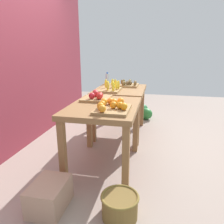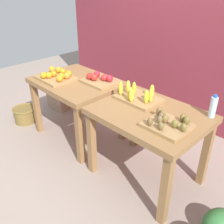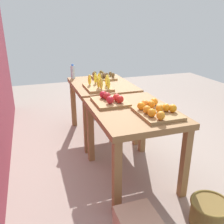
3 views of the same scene
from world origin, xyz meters
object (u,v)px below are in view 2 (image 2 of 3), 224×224
at_px(wicker_basket, 25,114).
at_px(kiwi_bin, 167,123).
at_px(orange_bin, 57,76).
at_px(banana_crate, 138,96).
at_px(display_table_left, 77,89).
at_px(display_table_right, 149,123).
at_px(apple_bin, 100,80).
at_px(cardboard_produce_box, 61,99).
at_px(water_bottle, 213,107).

bearing_deg(wicker_basket, kiwi_bin, 6.36).
bearing_deg(kiwi_bin, orange_bin, -178.58).
height_order(orange_bin, kiwi_bin, orange_bin).
distance_m(orange_bin, banana_crate, 1.11).
xyz_separation_m(display_table_left, display_table_right, (1.12, 0.00, 0.00)).
relative_size(apple_bin, cardboard_produce_box, 1.00).
xyz_separation_m(banana_crate, water_bottle, (0.68, 0.21, 0.05)).
bearing_deg(kiwi_bin, wicker_basket, -173.64).
height_order(display_table_right, apple_bin, apple_bin).
relative_size(water_bottle, cardboard_produce_box, 0.54).
xyz_separation_m(orange_bin, apple_bin, (0.45, 0.30, -0.00)).
bearing_deg(orange_bin, apple_bin, 33.71).
relative_size(apple_bin, wicker_basket, 1.19).
bearing_deg(apple_bin, display_table_right, -10.38).
height_order(display_table_right, banana_crate, banana_crate).
height_order(apple_bin, banana_crate, banana_crate).
xyz_separation_m(banana_crate, kiwi_bin, (0.50, -0.21, -0.01)).
bearing_deg(banana_crate, kiwi_bin, -22.93).
distance_m(display_table_left, orange_bin, 0.29).
height_order(orange_bin, wicker_basket, orange_bin).
relative_size(display_table_right, banana_crate, 2.36).
height_order(banana_crate, water_bottle, water_bottle).
relative_size(display_table_right, kiwi_bin, 2.85).
bearing_deg(water_bottle, orange_bin, -165.15).
distance_m(orange_bin, water_bottle, 1.82).
bearing_deg(display_table_right, kiwi_bin, -21.70).
bearing_deg(cardboard_produce_box, water_bottle, 0.58).
bearing_deg(banana_crate, display_table_right, -24.20).
height_order(display_table_left, water_bottle, water_bottle).
xyz_separation_m(orange_bin, banana_crate, (1.08, 0.25, 0.01)).
bearing_deg(orange_bin, water_bottle, 14.85).
bearing_deg(orange_bin, banana_crate, 13.16).
height_order(display_table_left, orange_bin, orange_bin).
relative_size(banana_crate, kiwi_bin, 1.20).
bearing_deg(apple_bin, cardboard_produce_box, 172.80).
distance_m(water_bottle, wicker_basket, 2.61).
distance_m(wicker_basket, cardboard_produce_box, 0.65).
relative_size(apple_bin, kiwi_bin, 1.09).
distance_m(orange_bin, cardboard_produce_box, 1.06).
bearing_deg(banana_crate, orange_bin, -166.84).
bearing_deg(kiwi_bin, banana_crate, 157.07).
relative_size(apple_bin, water_bottle, 1.86).
bearing_deg(banana_crate, wicker_basket, -165.00).
distance_m(banana_crate, wicker_basket, 1.91).
height_order(apple_bin, kiwi_bin, apple_bin).
relative_size(display_table_left, wicker_basket, 3.10).
bearing_deg(kiwi_bin, cardboard_produce_box, 169.82).
bearing_deg(orange_bin, wicker_basket, -161.98).
xyz_separation_m(water_bottle, wicker_basket, (-2.40, -0.67, -0.77)).
relative_size(kiwi_bin, wicker_basket, 1.09).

